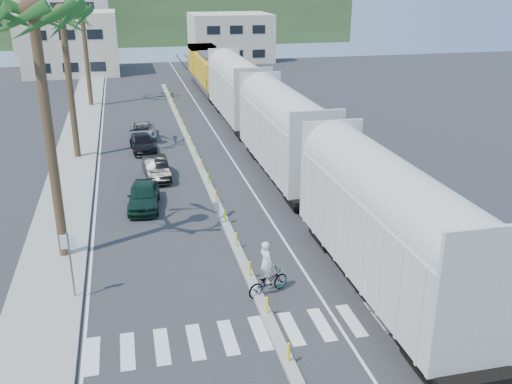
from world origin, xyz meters
TOP-DOWN VIEW (x-y plane):
  - ground at (0.00, 0.00)m, footprint 140.00×140.00m
  - sidewalk at (-8.50, 25.00)m, footprint 3.00×90.00m
  - rails at (5.00, 28.00)m, footprint 1.56×100.00m
  - median at (0.00, 19.96)m, footprint 0.45×60.00m
  - crosswalk at (0.00, -2.00)m, footprint 14.00×2.20m
  - lane_markings at (-2.15, 25.00)m, footprint 9.42×90.00m
  - freight_train at (5.00, 20.31)m, footprint 3.00×60.94m
  - palm_trees at (-8.10, 22.70)m, footprint 3.50×37.20m
  - street_sign at (-7.30, 2.00)m, footprint 0.60×0.08m
  - buildings at (-6.41, 71.66)m, footprint 38.00×27.00m
  - hillside at (0.00, 100.00)m, footprint 80.00×20.00m
  - car_lead at (-4.07, 11.35)m, footprint 2.54×4.58m
  - car_second at (-3.05, 16.27)m, footprint 2.00×4.32m
  - car_third at (-3.61, 22.77)m, footprint 2.37×4.48m
  - car_rear at (-3.42, 26.62)m, footprint 2.01×4.28m
  - cyclist at (0.45, 0.69)m, footprint 2.21×2.52m

SIDE VIEW (x-z plane):
  - ground at x=0.00m, z-range 0.00..0.00m
  - lane_markings at x=-2.15m, z-range 0.00..0.01m
  - crosswalk at x=0.00m, z-range 0.00..0.01m
  - rails at x=5.00m, z-range 0.00..0.06m
  - sidewalk at x=-8.50m, z-range 0.00..0.15m
  - median at x=0.00m, z-range -0.34..0.51m
  - car_rear at x=-3.42m, z-range 0.00..1.18m
  - car_third at x=-3.61m, z-range 0.00..1.22m
  - car_second at x=-3.05m, z-range 0.00..1.36m
  - car_lead at x=-4.07m, z-range 0.00..1.45m
  - cyclist at x=0.45m, z-range -0.45..1.92m
  - street_sign at x=-7.30m, z-range 0.47..3.47m
  - freight_train at x=5.00m, z-range -0.02..5.83m
  - buildings at x=-6.41m, z-range -0.64..9.36m
  - hillside at x=0.00m, z-range 0.00..12.00m
  - palm_trees at x=-8.10m, z-range 3.93..17.68m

